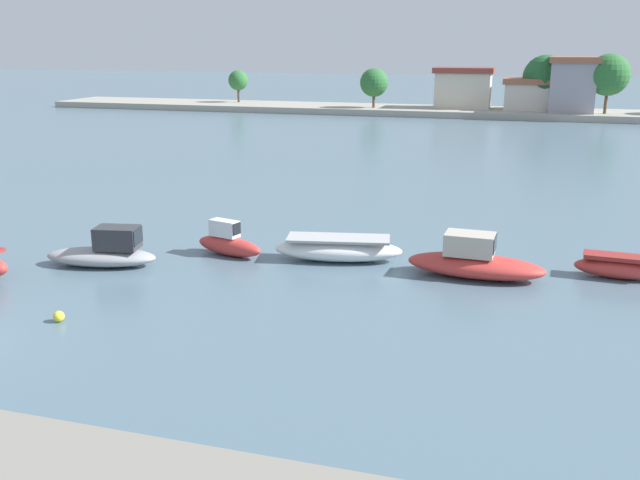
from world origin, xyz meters
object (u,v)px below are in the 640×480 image
moored_boat_3 (105,252)px  moored_boat_6 (474,262)px  moored_boat_4 (228,243)px  moored_boat_7 (618,267)px  mooring_buoy_1 (59,316)px  moored_boat_5 (338,249)px

moored_boat_3 → moored_boat_6: (14.66, 2.92, 0.02)m
moored_boat_4 → moored_boat_7: moored_boat_4 is taller
moored_boat_4 → moored_boat_3: bearing=-130.8°
moored_boat_3 → mooring_buoy_1: 6.06m
moored_boat_3 → mooring_buoy_1: (1.95, -5.72, -0.39)m
moored_boat_5 → moored_boat_6: bearing=-16.0°
moored_boat_6 → mooring_buoy_1: size_ratio=14.59×
moored_boat_5 → mooring_buoy_1: 11.56m
moored_boat_3 → moored_boat_7: moored_boat_3 is taller
moored_boat_4 → moored_boat_5: 4.79m
moored_boat_4 → moored_boat_6: (10.42, 0.08, 0.05)m
mooring_buoy_1 → moored_boat_6: bearing=34.2°
moored_boat_3 → mooring_buoy_1: size_ratio=12.96×
mooring_buoy_1 → moored_boat_3: bearing=108.8°
moored_boat_5 → mooring_buoy_1: moored_boat_5 is taller
moored_boat_4 → moored_boat_6: bearing=15.9°
moored_boat_4 → mooring_buoy_1: (-2.29, -8.56, -0.36)m
moored_boat_3 → moored_boat_4: bearing=22.9°
moored_boat_6 → moored_boat_7: 5.59m
moored_boat_5 → moored_boat_7: bearing=-6.0°
moored_boat_7 → moored_boat_3: bearing=-164.1°
moored_boat_6 → moored_boat_7: moored_boat_6 is taller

